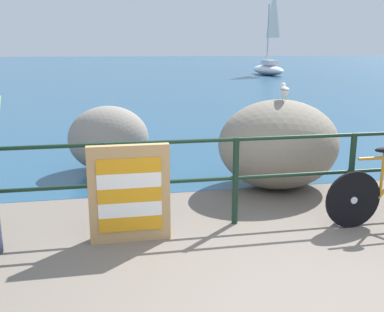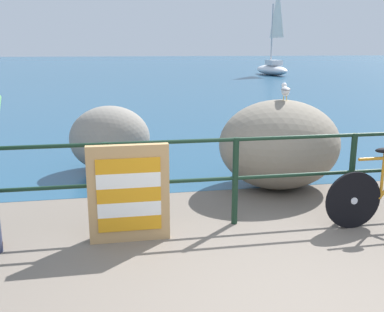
% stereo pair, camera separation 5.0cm
% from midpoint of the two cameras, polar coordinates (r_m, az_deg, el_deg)
% --- Properties ---
extents(ground_plane, '(120.00, 120.00, 0.10)m').
position_cam_midpoint_polar(ground_plane, '(23.02, -7.46, 8.54)').
color(ground_plane, '#6B6056').
extents(sea_surface, '(120.00, 90.00, 0.01)m').
position_cam_midpoint_polar(sea_surface, '(51.00, -9.49, 11.35)').
color(sea_surface, navy).
rests_on(sea_surface, ground_plane).
extents(promenade_railing, '(8.71, 0.07, 1.02)m').
position_cam_midpoint_polar(promenade_railing, '(5.10, 5.30, -1.85)').
color(promenade_railing, black).
rests_on(promenade_railing, ground_plane).
extents(folded_deckchair_stack, '(0.84, 0.10, 1.04)m').
position_cam_midpoint_polar(folded_deckchair_stack, '(4.70, -8.26, -4.81)').
color(folded_deckchair_stack, tan).
rests_on(folded_deckchair_stack, ground_plane).
extents(breakwater_boulder_main, '(1.74, 1.50, 1.28)m').
position_cam_midpoint_polar(breakwater_boulder_main, '(6.55, 10.72, 1.48)').
color(breakwater_boulder_main, gray).
rests_on(breakwater_boulder_main, ground).
extents(breakwater_boulder_left, '(1.31, 1.02, 1.08)m').
position_cam_midpoint_polar(breakwater_boulder_left, '(7.46, -10.76, 2.18)').
color(breakwater_boulder_left, gray).
rests_on(breakwater_boulder_left, ground).
extents(seagull, '(0.17, 0.34, 0.23)m').
position_cam_midpoint_polar(seagull, '(6.39, 11.48, 8.22)').
color(seagull, gold).
rests_on(seagull, breakwater_boulder_main).
extents(sailboat, '(1.63, 4.49, 6.16)m').
position_cam_midpoint_polar(sailboat, '(33.19, 9.66, 11.35)').
color(sailboat, white).
rests_on(sailboat, sea_surface).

